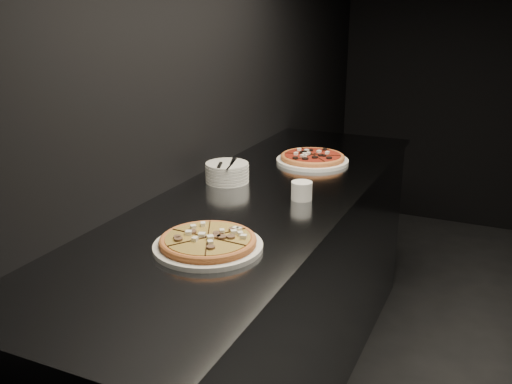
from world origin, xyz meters
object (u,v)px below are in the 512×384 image
at_px(ramekin, 302,190).
at_px(pizza_mushroom, 208,243).
at_px(counter, 260,297).
at_px(plate_stack, 227,172).
at_px(cutlery, 227,163).
at_px(pizza_tomato, 312,158).

bearing_deg(ramekin, pizza_mushroom, -100.38).
bearing_deg(pizza_mushroom, counter, 96.78).
relative_size(counter, plate_stack, 13.30).
height_order(pizza_mushroom, plate_stack, plate_stack).
bearing_deg(counter, pizza_mushroom, -83.22).
height_order(plate_stack, cutlery, cutlery).
bearing_deg(ramekin, cutlery, 168.78).
height_order(pizza_mushroom, pizza_tomato, same).
distance_m(counter, ramekin, 0.53).
bearing_deg(pizza_mushroom, pizza_tomato, 91.88).
bearing_deg(counter, plate_stack, 153.46).
height_order(pizza_tomato, plate_stack, plate_stack).
relative_size(pizza_tomato, ramekin, 4.50).
relative_size(pizza_mushroom, plate_stack, 1.88).
distance_m(pizza_mushroom, ramekin, 0.57).
relative_size(cutlery, ramekin, 2.39).
bearing_deg(counter, pizza_tomato, 86.90).
relative_size(pizza_mushroom, ramekin, 4.21).
bearing_deg(pizza_tomato, pizza_mushroom, -88.12).
height_order(counter, pizza_mushroom, pizza_mushroom).
xyz_separation_m(counter, pizza_tomato, (0.03, 0.54, 0.48)).
xyz_separation_m(pizza_mushroom, pizza_tomato, (-0.04, 1.09, 0.00)).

